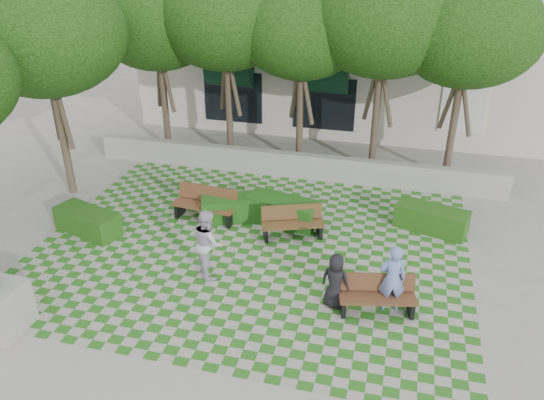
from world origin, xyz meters
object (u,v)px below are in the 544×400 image
(hedge_west, at_px, (88,221))
(person_blue, at_px, (392,279))
(bench_mid, at_px, (292,223))
(hedge_midleft, at_px, (236,208))
(bench_east, at_px, (377,296))
(bench_west, at_px, (206,205))
(hedge_east, at_px, (431,219))
(hedge_midright, at_px, (282,210))
(person_white, at_px, (208,243))
(person_dark, at_px, (335,281))

(hedge_west, distance_m, person_blue, 9.06)
(bench_mid, bearing_deg, hedge_midleft, 140.89)
(bench_east, bearing_deg, bench_west, 136.84)
(bench_west, relative_size, hedge_east, 0.98)
(hedge_midleft, height_order, hedge_west, hedge_midleft)
(bench_west, bearing_deg, hedge_west, -146.50)
(hedge_midright, relative_size, person_white, 1.20)
(hedge_midright, bearing_deg, bench_east, -48.93)
(bench_west, height_order, person_dark, person_dark)
(hedge_east, distance_m, hedge_midleft, 5.95)
(hedge_midright, distance_m, hedge_midleft, 1.44)
(hedge_west, height_order, person_dark, person_dark)
(bench_east, bearing_deg, bench_mid, 120.22)
(bench_mid, xyz_separation_m, person_blue, (2.97, -2.71, 0.43))
(hedge_midleft, distance_m, hedge_west, 4.45)
(person_dark, bearing_deg, bench_west, -24.78)
(hedge_east, height_order, hedge_midleft, hedge_midleft)
(hedge_midright, bearing_deg, person_blue, -45.13)
(hedge_west, relative_size, person_white, 1.11)
(person_white, bearing_deg, bench_east, -131.93)
(hedge_east, distance_m, person_white, 6.84)
(bench_east, xyz_separation_m, hedge_east, (1.27, 4.30, -0.09))
(bench_east, relative_size, person_white, 1.01)
(bench_mid, xyz_separation_m, hedge_east, (3.95, 1.43, -0.09))
(bench_west, bearing_deg, hedge_midleft, 22.61)
(hedge_midright, height_order, hedge_west, hedge_midright)
(hedge_midleft, relative_size, hedge_west, 1.03)
(bench_east, height_order, person_white, person_white)
(bench_mid, xyz_separation_m, hedge_midleft, (-1.94, 0.63, -0.08))
(hedge_midright, height_order, person_dark, person_dark)
(bench_east, height_order, bench_mid, bench_mid)
(hedge_midleft, bearing_deg, bench_mid, -17.96)
(person_dark, bearing_deg, person_blue, -160.88)
(bench_mid, relative_size, hedge_west, 0.92)
(person_blue, height_order, person_white, person_white)
(person_dark, height_order, person_white, person_white)
(hedge_midleft, xyz_separation_m, person_dark, (3.62, -3.52, 0.34))
(person_white, bearing_deg, hedge_midright, -56.23)
(bench_mid, distance_m, person_white, 2.96)
(person_blue, bearing_deg, bench_west, -39.88)
(hedge_east, relative_size, person_dark, 1.47)
(hedge_west, bearing_deg, bench_mid, 12.19)
(hedge_midleft, relative_size, person_dark, 1.49)
(person_blue, xyz_separation_m, person_white, (-4.68, 0.34, 0.05))
(bench_mid, relative_size, hedge_midright, 0.85)
(hedge_midright, bearing_deg, bench_mid, -57.17)
(hedge_midright, xyz_separation_m, hedge_west, (-5.45, -2.08, -0.03))
(hedge_midleft, bearing_deg, person_dark, -44.23)
(bench_east, bearing_deg, hedge_west, 156.80)
(hedge_east, bearing_deg, hedge_midleft, -172.28)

